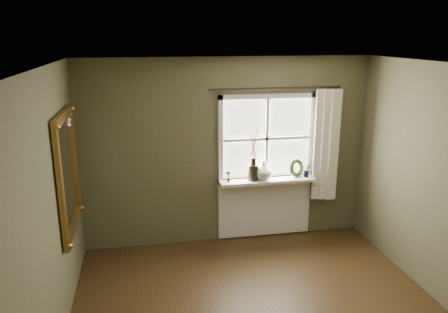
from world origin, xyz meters
TOP-DOWN VIEW (x-y plane):
  - ceiling at (0.00, 0.00)m, footprint 4.50×4.50m
  - wall_back at (0.00, 2.30)m, footprint 4.00×0.10m
  - wall_left at (-2.05, 0.00)m, footprint 0.10×4.50m
  - window_frame at (0.55, 2.23)m, footprint 1.36×0.06m
  - window_sill at (0.55, 2.12)m, footprint 1.36×0.26m
  - window_apron at (0.55, 2.23)m, footprint 1.36×0.04m
  - dark_jug at (0.34, 2.12)m, footprint 0.17×0.17m
  - cream_vase at (0.49, 2.12)m, footprint 0.32×0.32m
  - wreath at (0.98, 2.16)m, footprint 0.29×0.22m
  - potted_plant_left at (-0.01, 2.12)m, footprint 0.09×0.08m
  - potted_plant_right at (1.13, 2.12)m, footprint 0.11×0.09m
  - curtain at (1.39, 2.13)m, footprint 0.36×0.12m
  - curtain_rod at (0.65, 2.17)m, footprint 1.84×0.03m
  - gilt_mirror at (-1.96, 1.32)m, footprint 0.10×1.13m

SIDE VIEW (x-z plane):
  - window_apron at x=0.55m, z-range 0.02..0.90m
  - window_sill at x=0.55m, z-range 0.88..0.92m
  - potted_plant_left at x=-0.01m, z-range 0.92..1.07m
  - potted_plant_right at x=1.13m, z-range 0.92..1.10m
  - wreath at x=0.98m, z-range 0.88..1.15m
  - dark_jug at x=0.34m, z-range 0.92..1.14m
  - cream_vase at x=0.49m, z-range 0.92..1.17m
  - wall_back at x=0.00m, z-range 0.00..2.60m
  - wall_left at x=-2.05m, z-range 0.00..2.60m
  - curtain at x=1.39m, z-range 0.57..2.16m
  - gilt_mirror at x=-1.96m, z-range 0.74..2.09m
  - window_frame at x=0.55m, z-range 0.86..2.10m
  - curtain_rod at x=0.65m, z-range 2.16..2.20m
  - ceiling at x=0.00m, z-range 2.60..2.60m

